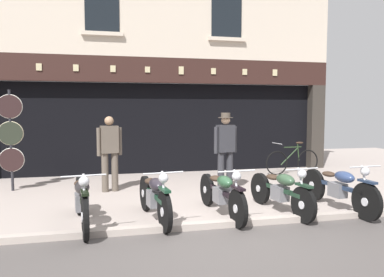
{
  "coord_description": "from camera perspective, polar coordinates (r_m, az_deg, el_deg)",
  "views": [
    {
      "loc": [
        -1.59,
        -5.33,
        1.84
      ],
      "look_at": [
        0.21,
        2.54,
        1.21
      ],
      "focal_mm": 34.42,
      "sensor_mm": 36.0,
      "label": 1
    }
  ],
  "objects": [
    {
      "name": "motorcycle_center_right",
      "position": [
        6.81,
        13.59,
        -7.77
      ],
      "size": [
        0.62,
        1.93,
        0.89
      ],
      "rotation": [
        0.0,
        0.0,
        3.28
      ],
      "color": "black",
      "rests_on": "ground"
    },
    {
      "name": "advert_board_near",
      "position": [
        11.3,
        5.43,
        3.87
      ],
      "size": [
        0.84,
        0.03,
        0.99
      ],
      "color": "beige"
    },
    {
      "name": "salesman_left",
      "position": [
        8.45,
        -12.65,
        -1.75
      ],
      "size": [
        0.55,
        0.28,
        1.7
      ],
      "rotation": [
        0.0,
        0.0,
        3.31
      ],
      "color": "brown",
      "rests_on": "ground"
    },
    {
      "name": "shopkeeper_center",
      "position": [
        8.28,
        5.2,
        -1.45
      ],
      "size": [
        0.55,
        0.34,
        1.78
      ],
      "rotation": [
        0.0,
        0.0,
        3.3
      ],
      "color": "#2D2D33",
      "rests_on": "ground"
    },
    {
      "name": "motorcycle_left",
      "position": [
        6.14,
        -16.71,
        -8.99
      ],
      "size": [
        0.62,
        2.06,
        0.93
      ],
      "rotation": [
        0.0,
        0.0,
        3.27
      ],
      "color": "black",
      "rests_on": "ground"
    },
    {
      "name": "shop_facade",
      "position": [
        12.46,
        -5.56,
        3.65
      ],
      "size": [
        10.41,
        4.42,
        6.02
      ],
      "color": "black",
      "rests_on": "ground"
    },
    {
      "name": "tyre_sign_pole",
      "position": [
        9.23,
        -26.28,
        0.6
      ],
      "size": [
        0.55,
        0.06,
        2.29
      ],
      "color": "#232328",
      "rests_on": "ground"
    },
    {
      "name": "motorcycle_right",
      "position": [
        7.31,
        21.74,
        -7.03
      ],
      "size": [
        0.62,
        2.08,
        0.92
      ],
      "rotation": [
        0.0,
        0.0,
        3.22
      ],
      "color": "black",
      "rests_on": "ground"
    },
    {
      "name": "ground",
      "position": [
        5.0,
        7.03,
        -17.67
      ],
      "size": [
        22.11,
        22.0,
        0.18
      ],
      "color": "#A2948C"
    },
    {
      "name": "leaning_bicycle",
      "position": [
        11.02,
        15.34,
        -3.35
      ],
      "size": [
        1.72,
        0.5,
        0.94
      ],
      "rotation": [
        0.0,
        0.0,
        1.66
      ],
      "color": "black",
      "rests_on": "ground"
    },
    {
      "name": "motorcycle_center_left",
      "position": [
        6.19,
        -5.86,
        -8.81
      ],
      "size": [
        0.62,
        1.94,
        0.92
      ],
      "rotation": [
        0.0,
        0.0,
        3.26
      ],
      "color": "black",
      "rests_on": "ground"
    },
    {
      "name": "motorcycle_center",
      "position": [
        6.46,
        4.59,
        -8.3
      ],
      "size": [
        0.62,
        2.04,
        0.9
      ],
      "rotation": [
        0.0,
        0.0,
        3.22
      ],
      "color": "black",
      "rests_on": "ground"
    }
  ]
}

